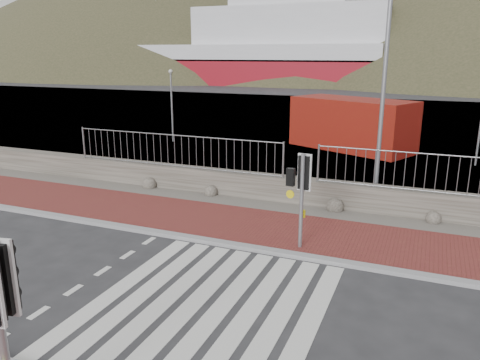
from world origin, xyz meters
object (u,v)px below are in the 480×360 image
at_px(shipping_container, 352,124).
at_px(ferry, 253,51).
at_px(traffic_signal_far, 301,181).
at_px(streetlight, 389,70).

bearing_deg(shipping_container, ferry, 140.96).
xyz_separation_m(ferry, traffic_signal_far, (25.63, -64.38, -3.49)).
relative_size(streetlight, shipping_container, 1.24).
height_order(traffic_signal_far, shipping_container, shipping_container).
bearing_deg(ferry, shipping_container, -63.88).
bearing_deg(ferry, traffic_signal_far, -68.29).
height_order(traffic_signal_far, streetlight, streetlight).
relative_size(ferry, traffic_signal_far, 19.33).
bearing_deg(traffic_signal_far, ferry, -60.02).
height_order(streetlight, shipping_container, streetlight).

